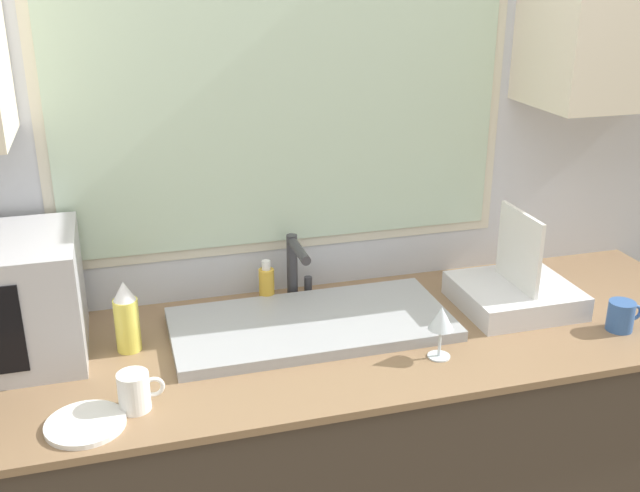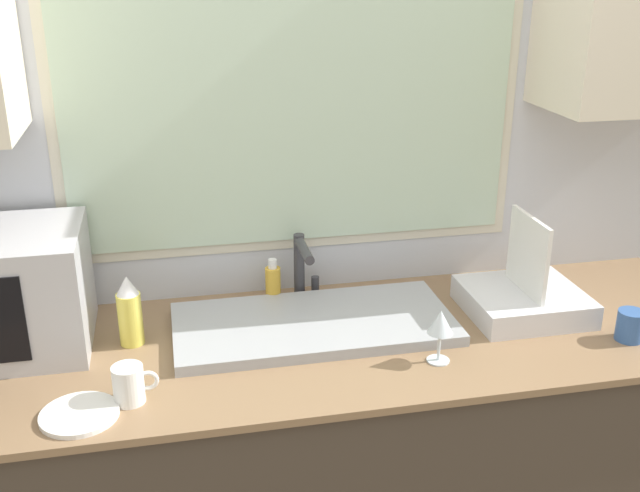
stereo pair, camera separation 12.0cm
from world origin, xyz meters
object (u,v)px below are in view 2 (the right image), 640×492
object	(u,v)px
spray_bottle	(130,312)
wine_glass	(440,324)
dish_rack	(523,298)
soap_bottle	(273,283)
faucet	(302,263)
mug_near_sink	(129,384)

from	to	relation	value
spray_bottle	wine_glass	world-z (taller)	spray_bottle
spray_bottle	wine_glass	bearing A→B (deg)	-18.66
dish_rack	spray_bottle	xyz separation A→B (m)	(-1.09, 0.05, 0.05)
dish_rack	soap_bottle	distance (m)	0.72
faucet	spray_bottle	distance (m)	0.52
faucet	mug_near_sink	xyz separation A→B (m)	(-0.48, -0.45, -0.08)
mug_near_sink	wine_glass	size ratio (longest dim) A/B	0.74
dish_rack	mug_near_sink	bearing A→B (deg)	-167.67
mug_near_sink	wine_glass	xyz separation A→B (m)	(0.75, 0.03, 0.06)
faucet	wine_glass	world-z (taller)	faucet
wine_glass	spray_bottle	bearing A→B (deg)	161.34
dish_rack	spray_bottle	world-z (taller)	dish_rack
faucet	spray_bottle	bearing A→B (deg)	-161.31
dish_rack	soap_bottle	world-z (taller)	dish_rack
spray_bottle	mug_near_sink	size ratio (longest dim) A/B	1.83
soap_bottle	mug_near_sink	world-z (taller)	soap_bottle
soap_bottle	wine_glass	xyz separation A→B (m)	(0.35, -0.43, 0.05)
spray_bottle	soap_bottle	size ratio (longest dim) A/B	1.44
spray_bottle	wine_glass	size ratio (longest dim) A/B	1.36
mug_near_sink	faucet	bearing A→B (deg)	42.73
faucet	spray_bottle	size ratio (longest dim) A/B	1.03
mug_near_sink	soap_bottle	bearing A→B (deg)	48.92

